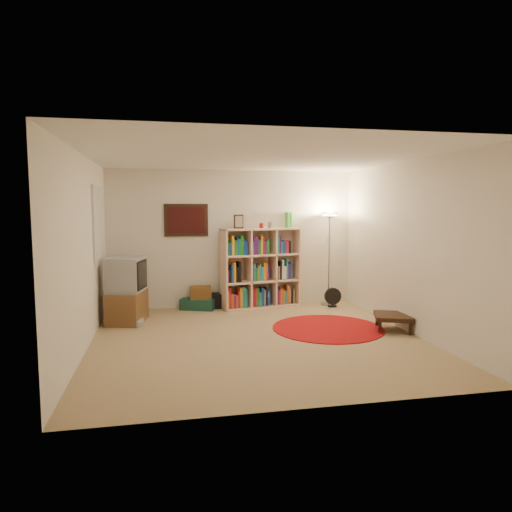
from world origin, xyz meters
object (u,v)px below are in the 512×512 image
Objects in this scene: bookshelf at (259,269)px; floor_lamp at (329,228)px; floor_fan at (333,297)px; tv_stand at (127,291)px; suitcase at (198,303)px; side_table at (393,317)px.

bookshelf is 1.00× the size of floor_lamp.
bookshelf is 1.45m from floor_fan.
suitcase is (1.18, 0.76, -0.41)m from tv_stand.
floor_lamp is 2.30m from side_table.
bookshelf reaches higher than suitcase.
tv_stand is (-3.62, -0.43, 0.32)m from floor_fan.
bookshelf is 2.50× the size of suitcase.
tv_stand reaches higher than suitcase.
floor_lamp is 4.90× the size of floor_fan.
floor_lamp reaches higher than side_table.
floor_lamp is at bearing 17.20° from suitcase.
bookshelf is at bearing 30.43° from tv_stand.
floor_lamp is 3.78m from tv_stand.
floor_fan is 3.66m from tv_stand.
side_table is at bearing -61.48° from bookshelf.
tv_stand is 1.50× the size of suitcase.
suitcase is at bearing 176.73° from floor_lamp.
bookshelf is 1.67× the size of tv_stand.
bookshelf is 1.51m from floor_lamp.
bookshelf is 2.54× the size of side_table.
side_table is at bearing -5.04° from tv_stand.
bookshelf reaches higher than tv_stand.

